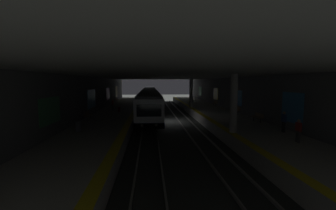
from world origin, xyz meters
name	(u,v)px	position (x,y,z in m)	size (l,w,h in m)	color
ground_plane	(167,122)	(0.00, 0.00, 0.00)	(120.00, 120.00, 0.00)	#2D302D
track_left	(184,121)	(0.00, -2.20, 0.08)	(60.00, 1.53, 0.16)	gray
track_right	(149,121)	(0.00, 2.20, 0.08)	(60.00, 1.53, 0.16)	gray
platform_left	(218,117)	(0.00, -6.55, 0.53)	(60.00, 5.30, 1.06)	#B7B2A8
platform_right	(114,118)	(0.00, 6.55, 0.53)	(60.00, 5.30, 1.06)	#B7B2A8
wall_left	(240,99)	(0.03, -9.45, 2.80)	(60.00, 0.56, 5.60)	slate
wall_right	(90,100)	(0.04, 9.45, 2.80)	(60.00, 0.56, 5.60)	slate
ceiling_slab	(167,75)	(0.00, 0.00, 5.80)	(60.00, 19.40, 0.40)	beige
pillar_near	(234,103)	(-10.94, -4.35, 3.33)	(0.56, 0.56, 4.55)	gray
pillar_far	(191,93)	(6.79, -4.35, 3.33)	(0.56, 0.56, 4.55)	gray
metro_train	(149,99)	(11.57, 2.20, 2.03)	(38.47, 2.83, 3.49)	silver
bench_left_near	(258,116)	(-6.65, -8.53, 1.57)	(1.70, 0.47, 0.86)	#262628
bench_left_mid	(236,110)	(-1.19, -8.53, 1.57)	(1.70, 0.47, 0.86)	#262628
bench_left_far	(215,103)	(7.78, -8.53, 1.57)	(1.70, 0.47, 0.86)	#262628
bench_right_near	(88,115)	(-4.20, 8.53, 1.57)	(1.70, 0.47, 0.86)	#262628
bench_right_mid	(117,99)	(16.33, 8.53, 1.57)	(1.70, 0.47, 0.86)	#262628
person_waiting_near	(298,130)	(-14.12, -7.49, 1.87)	(0.60, 0.22, 1.52)	#434343
person_walking_mid	(113,104)	(3.36, 7.23, 1.91)	(0.60, 0.22, 1.60)	#3F3F3F
person_standing_far	(284,121)	(-11.21, -8.33, 1.94)	(0.60, 0.22, 1.64)	#2E2E2E
suitcase_rolling	(119,109)	(1.89, 6.17, 1.37)	(0.44, 0.27, 0.94)	maroon
trash_bin	(78,126)	(-9.68, 7.80, 1.48)	(0.44, 0.44, 0.85)	#595B5E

